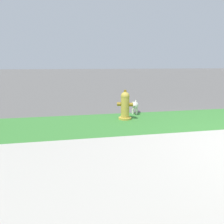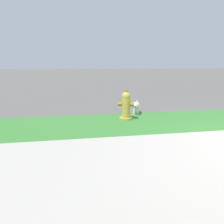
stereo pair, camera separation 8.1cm
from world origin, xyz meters
The scene contains 3 objects.
grass_verge centered at (0.00, 2.14, 0.00)m, with size 18.00×1.90×0.01m, color #387A33.
fire_hydrant_near_corner centered at (-1.95, 2.45, 0.34)m, with size 0.39×0.36×0.71m.
small_white_dog centered at (-1.53, 2.99, 0.22)m, with size 0.31×0.50×0.38m.
Camera 2 is at (-3.19, -2.53, 1.31)m, focal length 35.00 mm.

